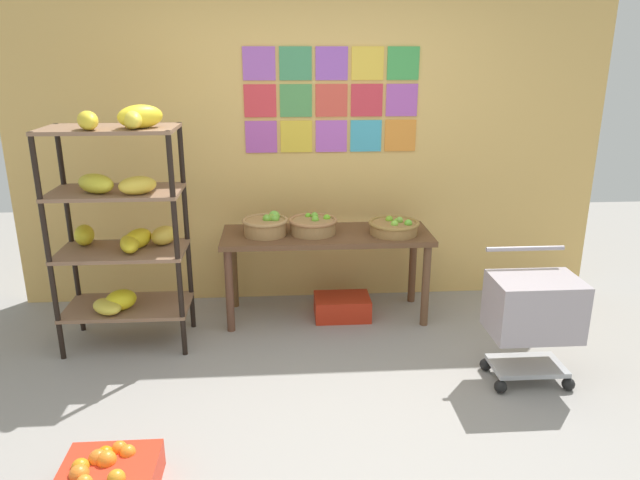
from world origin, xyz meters
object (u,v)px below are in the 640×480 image
fruit_basket_left (313,225)px  produce_crate_under_table (342,307)px  orange_crate_foreground (109,475)px  banana_shelf_unit (121,216)px  fruit_basket_right (394,227)px  fruit_basket_back_left (266,225)px  display_table (326,244)px  shopping_cart (533,311)px

fruit_basket_left → produce_crate_under_table: bearing=-12.9°
fruit_basket_left → orange_crate_foreground: (-1.08, -1.90, -0.66)m
banana_shelf_unit → fruit_basket_right: 1.96m
banana_shelf_unit → fruit_basket_back_left: 1.04m
produce_crate_under_table → display_table: bearing=159.4°
display_table → banana_shelf_unit: bearing=-164.9°
banana_shelf_unit → produce_crate_under_table: banana_shelf_unit is taller
shopping_cart → fruit_basket_right: bearing=117.4°
fruit_basket_left → orange_crate_foreground: size_ratio=0.83×
fruit_basket_left → fruit_basket_back_left: 0.36m
banana_shelf_unit → orange_crate_foreground: (0.23, -1.51, -0.86)m
orange_crate_foreground → shopping_cart: shopping_cart is taller
banana_shelf_unit → fruit_basket_left: (1.31, 0.39, -0.20)m
banana_shelf_unit → fruit_basket_back_left: (0.96, 0.37, -0.19)m
fruit_basket_left → produce_crate_under_table: 0.70m
fruit_basket_right → fruit_basket_back_left: fruit_basket_back_left is taller
fruit_basket_back_left → shopping_cart: bearing=-32.4°
fruit_basket_right → fruit_basket_back_left: (-0.97, 0.05, 0.02)m
fruit_basket_back_left → orange_crate_foreground: size_ratio=0.78×
display_table → fruit_basket_right: 0.53m
fruit_basket_right → produce_crate_under_table: (-0.39, 0.01, -0.65)m
display_table → shopping_cart: 1.60m
banana_shelf_unit → fruit_basket_left: size_ratio=4.56×
banana_shelf_unit → display_table: size_ratio=1.06×
fruit_basket_right → produce_crate_under_table: size_ratio=0.89×
fruit_basket_right → produce_crate_under_table: 0.76m
display_table → shopping_cart: size_ratio=1.92×
banana_shelf_unit → orange_crate_foreground: bearing=-81.4°
display_table → fruit_basket_back_left: size_ratio=4.57×
produce_crate_under_table → orange_crate_foreground: 2.26m
display_table → fruit_basket_right: size_ratio=4.13×
display_table → fruit_basket_left: bearing=177.2°
banana_shelf_unit → orange_crate_foreground: banana_shelf_unit is taller
fruit_basket_left → shopping_cart: 1.70m
fruit_basket_back_left → shopping_cart: 1.98m
produce_crate_under_table → shopping_cart: 1.53m
fruit_basket_left → fruit_basket_right: bearing=-5.5°
shopping_cart → produce_crate_under_table: bearing=129.7°
display_table → fruit_basket_left: 0.19m
banana_shelf_unit → display_table: 1.51m
fruit_basket_left → shopping_cart: (1.30, -1.06, -0.27)m
banana_shelf_unit → fruit_basket_left: bearing=16.4°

